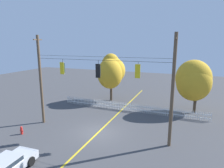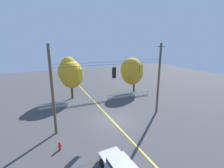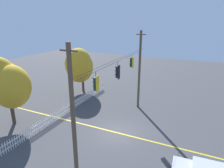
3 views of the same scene
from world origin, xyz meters
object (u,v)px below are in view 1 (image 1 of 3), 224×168
Objects in this scene: fire_hydrant at (22,130)px; traffic_signal_northbound_secondary at (63,68)px; parked_car at (4,167)px; traffic_signal_westbound_side at (138,71)px; autumn_maple_near_fence at (111,71)px; traffic_signal_eastbound_side at (98,71)px; autumn_maple_mid at (194,80)px.

traffic_signal_northbound_secondary is at bearing 46.73° from fire_hydrant.
parked_car is at bearing -52.97° from fire_hydrant.
parked_car is (-6.46, -7.66, -5.39)m from traffic_signal_westbound_side.
autumn_maple_near_fence reaches higher than traffic_signal_northbound_secondary.
traffic_signal_eastbound_side is 8.98m from fire_hydrant.
autumn_maple_mid is at bearing 64.78° from traffic_signal_westbound_side.
traffic_signal_eastbound_side is at bearing -130.25° from autumn_maple_mid.
fire_hydrant is at bearing -104.93° from autumn_maple_near_fence.
traffic_signal_westbound_side reaches higher than parked_car.
fire_hydrant is (-10.03, -2.93, -5.62)m from traffic_signal_westbound_side.
traffic_signal_northbound_secondary is at bearing -180.00° from traffic_signal_westbound_side.
fire_hydrant is at bearing -163.73° from traffic_signal_westbound_side.
traffic_signal_eastbound_side is (3.74, -0.00, -0.06)m from traffic_signal_northbound_secondary.
fire_hydrant is (-3.51, -13.17, -3.96)m from autumn_maple_near_fence.
traffic_signal_westbound_side is 1.75× the size of fire_hydrant.
autumn_maple_near_fence is at bearing 175.65° from autumn_maple_mid.
traffic_signal_northbound_secondary is 1.08× the size of traffic_signal_westbound_side.
traffic_signal_northbound_secondary is at bearing 96.08° from parked_car.
fire_hydrant is (-6.49, -2.93, -5.47)m from traffic_signal_eastbound_side.
traffic_signal_eastbound_side is 3.54m from traffic_signal_westbound_side.
traffic_signal_westbound_side is at bearing 49.87° from parked_car.
autumn_maple_near_fence is (-2.98, 10.24, -1.51)m from traffic_signal_eastbound_side.
traffic_signal_northbound_secondary is 0.93× the size of traffic_signal_eastbound_side.
traffic_signal_northbound_secondary is 0.23× the size of autumn_maple_mid.
traffic_signal_northbound_secondary is at bearing -94.22° from autumn_maple_near_fence.
autumn_maple_mid is at bearing 40.47° from fire_hydrant.
autumn_maple_near_fence reaches higher than parked_car.
traffic_signal_northbound_secondary is 7.27m from traffic_signal_westbound_side.
autumn_maple_mid is (4.43, 9.41, -2.11)m from traffic_signal_westbound_side.
traffic_signal_westbound_side is at bearing 16.27° from fire_hydrant.
autumn_maple_mid is 1.45× the size of parked_car.
traffic_signal_westbound_side is 11.86m from fire_hydrant.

